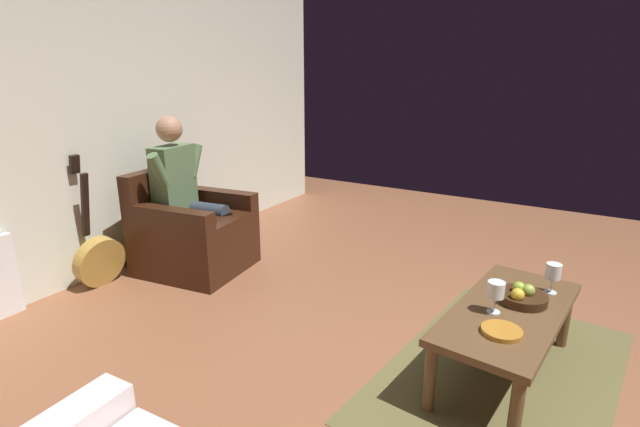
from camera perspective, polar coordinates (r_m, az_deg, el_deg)
The scene contains 11 objects.
ground_plane at distance 2.98m, azimuth 20.74°, elevation -17.50°, with size 7.44×7.44×0.00m, color brown.
wall_back at distance 4.25m, azimuth -23.82°, elevation 11.53°, with size 5.65×0.06×2.67m, color silver.
rug at distance 2.98m, azimuth 20.91°, elevation -17.51°, with size 1.83×1.11×0.01m, color brown.
armchair at distance 4.13m, azimuth -15.16°, elevation -2.38°, with size 0.85×0.90×0.84m.
person_seated at distance 4.04m, azimuth -15.87°, elevation 2.69°, with size 0.64×0.60×1.28m.
coffee_table at distance 2.80m, azimuth 21.66°, elevation -11.67°, with size 1.18×0.63×0.41m.
guitar at distance 4.08m, azimuth -25.06°, elevation -4.80°, with size 0.40×0.25×1.03m.
wine_glass_near at distance 2.66m, azimuth 20.36°, elevation -8.76°, with size 0.09×0.09×0.18m.
wine_glass_far at distance 3.01m, azimuth 26.22°, elevation -6.42°, with size 0.08×0.08×0.18m.
fruit_bowl at distance 2.86m, azimuth 23.12°, elevation -9.12°, with size 0.26×0.26×0.11m.
decorative_dish at distance 2.52m, azimuth 20.99°, elevation -13.07°, with size 0.19×0.19×0.02m, color #AA6E24.
Camera 1 is at (2.47, 0.31, 1.64)m, focal length 26.63 mm.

